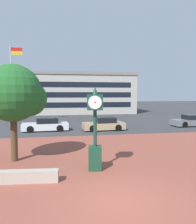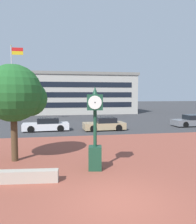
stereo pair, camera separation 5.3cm
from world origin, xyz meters
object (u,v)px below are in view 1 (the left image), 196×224
car_street_far (104,124)px  flagpole_primary (12,78)px  plaza_tree (16,95)px  civic_building (68,93)px  street_clock (95,130)px  car_street_near (192,121)px  car_street_distant (46,125)px

car_street_far → flagpole_primary: size_ratio=0.43×
plaza_tree → civic_building: size_ratio=0.21×
plaza_tree → street_clock: bearing=-30.3°
car_street_near → car_street_far: size_ratio=1.06×
plaza_tree → car_street_distant: plaza_tree is taller
plaza_tree → flagpole_primary: size_ratio=0.53×
flagpole_primary → street_clock: bearing=-69.9°
street_clock → car_street_near: street_clock is taller
car_street_near → civic_building: size_ratio=0.18×
street_clock → plaza_tree: bearing=159.5°
car_street_near → flagpole_primary: size_ratio=0.46×
street_clock → flagpole_primary: 21.44m
car_street_far → car_street_distant: size_ratio=0.93×
street_clock → car_street_distant: size_ratio=0.88×
car_street_near → flagpole_primary: (-20.44, 7.18, 5.01)m
car_street_near → civic_building: bearing=27.1°
street_clock → car_street_distant: (-2.86, 12.20, -1.34)m
car_street_distant → plaza_tree: bearing=171.1°
car_street_far → plaza_tree: bearing=141.7°
street_clock → plaza_tree: 4.79m
car_street_distant → car_street_far: bearing=-98.7°
car_street_distant → street_clock: bearing=-169.9°
plaza_tree → car_street_far: (6.73, 9.36, -3.00)m
car_street_distant → car_street_near: bearing=-91.4°
car_street_far → flagpole_primary: flagpole_primary is taller
flagpole_primary → civic_building: (7.69, 16.34, -1.85)m
car_street_far → car_street_distant: (-5.71, 0.57, 0.00)m
car_street_near → flagpole_primary: bearing=69.2°
plaza_tree → car_street_near: (17.07, 10.39, -3.00)m
car_street_near → car_street_distant: bearing=90.3°
car_street_distant → flagpole_primary: size_ratio=0.46×
car_street_far → flagpole_primary: 13.95m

